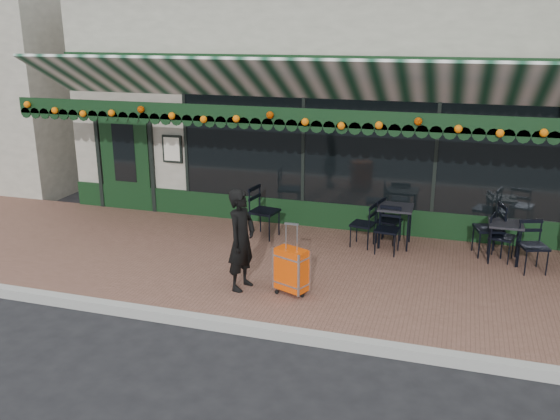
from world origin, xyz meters
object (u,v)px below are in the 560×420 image
(chair_a_left, at_px, (488,229))
(chair_solo, at_px, (265,212))
(cafe_table_a, at_px, (506,227))
(chair_b_right, at_px, (389,221))
(chair_b_left, at_px, (363,225))
(chair_a_right, at_px, (502,238))
(chair_b_front, at_px, (388,230))
(chair_a_front, at_px, (533,247))
(cafe_table_b, at_px, (396,210))
(suitcase, at_px, (291,270))
(woman, at_px, (241,240))

(chair_a_left, height_order, chair_solo, chair_solo)
(cafe_table_a, distance_m, chair_b_right, 1.94)
(cafe_table_a, distance_m, chair_b_left, 2.33)
(chair_b_right, bearing_deg, chair_a_right, -84.19)
(cafe_table_a, relative_size, chair_a_right, 0.84)
(cafe_table_a, height_order, chair_b_front, chair_b_front)
(cafe_table_a, xyz_separation_m, chair_b_right, (-1.90, 0.34, -0.20))
(chair_b_left, bearing_deg, chair_b_right, 138.80)
(chair_a_left, xyz_separation_m, chair_a_front, (0.65, -0.56, -0.04))
(chair_a_right, bearing_deg, chair_b_right, 94.68)
(cafe_table_a, xyz_separation_m, chair_a_right, (-0.03, 0.03, -0.20))
(cafe_table_a, bearing_deg, cafe_table_b, 173.48)
(chair_b_front, bearing_deg, chair_a_front, 1.35)
(suitcase, height_order, chair_a_left, suitcase)
(chair_b_left, bearing_deg, chair_a_left, 105.56)
(cafe_table_a, height_order, chair_b_right, chair_b_right)
(woman, xyz_separation_m, chair_a_right, (3.67, 2.27, -0.36))
(woman, xyz_separation_m, chair_b_front, (1.85, 2.05, -0.35))
(cafe_table_a, bearing_deg, chair_b_left, 179.72)
(woman, xyz_separation_m, cafe_table_b, (1.93, 2.45, -0.10))
(chair_b_left, xyz_separation_m, chair_b_front, (0.45, -0.21, 0.01))
(cafe_table_b, distance_m, chair_b_front, 0.47)
(woman, relative_size, chair_b_right, 1.91)
(chair_a_left, distance_m, chair_solo, 3.86)
(chair_b_left, bearing_deg, chair_a_right, 100.61)
(chair_b_front, relative_size, chair_solo, 0.84)
(chair_b_right, bearing_deg, chair_solo, 115.16)
(chair_b_front, bearing_deg, cafe_table_a, 11.25)
(chair_a_left, height_order, chair_b_right, chair_a_left)
(chair_b_left, bearing_deg, suitcase, -6.18)
(suitcase, height_order, cafe_table_a, suitcase)
(chair_a_front, relative_size, chair_solo, 0.86)
(cafe_table_b, relative_size, chair_solo, 0.75)
(woman, xyz_separation_m, chair_b_left, (1.39, 2.26, -0.36))
(chair_a_front, xyz_separation_m, chair_b_right, (-2.31, 0.69, -0.02))
(cafe_table_a, xyz_separation_m, chair_b_front, (-1.86, -0.20, -0.19))
(woman, height_order, cafe_table_a, woman)
(woman, xyz_separation_m, cafe_table_a, (3.71, 2.25, -0.16))
(chair_b_front, bearing_deg, chair_a_right, 12.22)
(chair_a_right, bearing_deg, chair_a_left, 63.86)
(suitcase, relative_size, chair_solo, 1.11)
(woman, height_order, chair_b_right, woman)
(cafe_table_b, relative_size, chair_b_left, 0.91)
(suitcase, bearing_deg, chair_a_left, 64.09)
(cafe_table_a, bearing_deg, chair_solo, -179.53)
(chair_a_front, xyz_separation_m, chair_b_left, (-2.72, 0.36, -0.02))
(cafe_table_b, height_order, chair_b_front, chair_b_front)
(suitcase, distance_m, chair_b_front, 2.30)
(woman, bearing_deg, chair_b_front, -31.06)
(cafe_table_b, bearing_deg, chair_b_right, 130.26)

